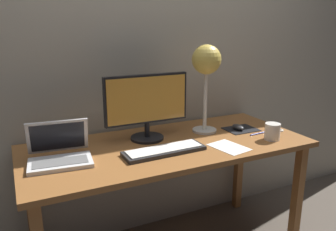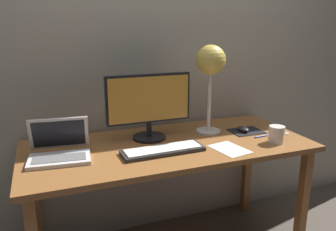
% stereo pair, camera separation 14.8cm
% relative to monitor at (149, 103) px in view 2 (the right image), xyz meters
% --- Properties ---
extents(back_wall, '(4.80, 0.06, 2.60)m').
position_rel_monitor_xyz_m(back_wall, '(0.08, 0.28, 0.35)').
color(back_wall, '#B2A893').
rests_on(back_wall, ground).
extents(desk, '(1.60, 0.70, 0.74)m').
position_rel_monitor_xyz_m(desk, '(0.08, -0.12, -0.29)').
color(desk, '#935B2D').
rests_on(desk, ground).
extents(monitor, '(0.50, 0.19, 0.38)m').
position_rel_monitor_xyz_m(monitor, '(0.00, 0.00, 0.00)').
color(monitor, black).
rests_on(monitor, desk).
extents(keyboard_main, '(0.44, 0.15, 0.03)m').
position_rel_monitor_xyz_m(keyboard_main, '(0.00, -0.24, -0.20)').
color(keyboard_main, '#28282B').
rests_on(keyboard_main, desk).
extents(laptop, '(0.32, 0.27, 0.20)m').
position_rel_monitor_xyz_m(laptop, '(-0.51, -0.11, -0.16)').
color(laptop, silver).
rests_on(laptop, desk).
extents(desk_lamp, '(0.18, 0.18, 0.54)m').
position_rel_monitor_xyz_m(desk_lamp, '(0.38, -0.02, 0.20)').
color(desk_lamp, beige).
rests_on(desk_lamp, desk).
extents(mousepad, '(0.20, 0.16, 0.00)m').
position_rel_monitor_xyz_m(mousepad, '(0.61, -0.09, -0.21)').
color(mousepad, black).
rests_on(mousepad, desk).
extents(mouse, '(0.06, 0.10, 0.03)m').
position_rel_monitor_xyz_m(mouse, '(0.58, -0.09, -0.19)').
color(mouse, '#28282B').
rests_on(mouse, mousepad).
extents(coffee_mug, '(0.12, 0.09, 0.10)m').
position_rel_monitor_xyz_m(coffee_mug, '(0.66, -0.32, -0.17)').
color(coffee_mug, white).
rests_on(coffee_mug, desk).
extents(paper_sheet_near_mouse, '(0.19, 0.23, 0.00)m').
position_rel_monitor_xyz_m(paper_sheet_near_mouse, '(0.35, -0.32, -0.21)').
color(paper_sheet_near_mouse, white).
rests_on(paper_sheet_near_mouse, desk).
extents(pen, '(0.14, 0.02, 0.01)m').
position_rel_monitor_xyz_m(pen, '(0.65, -0.21, -0.21)').
color(pen, '#2633A5').
rests_on(pen, desk).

